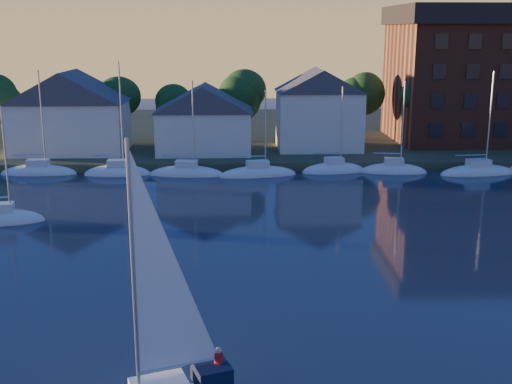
{
  "coord_description": "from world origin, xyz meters",
  "views": [
    {
      "loc": [
        -2.58,
        -19.36,
        15.22
      ],
      "look_at": [
        -1.07,
        22.0,
        4.78
      ],
      "focal_mm": 45.0,
      "sensor_mm": 36.0,
      "label": 1
    }
  ],
  "objects_px": {
    "clubhouse_east": "(319,108)",
    "condo_block": "(510,73)",
    "clubhouse_centre": "(204,118)",
    "clubhouse_west": "(70,111)",
    "drifting_sailboat_left": "(3,222)"
  },
  "relations": [
    {
      "from": "clubhouse_east",
      "to": "condo_block",
      "type": "xyz_separation_m",
      "value": [
        26.0,
        5.95,
        3.79
      ]
    },
    {
      "from": "clubhouse_centre",
      "to": "clubhouse_east",
      "type": "distance_m",
      "value": 14.17
    },
    {
      "from": "clubhouse_centre",
      "to": "clubhouse_east",
      "type": "xyz_separation_m",
      "value": [
        14.0,
        2.0,
        0.87
      ]
    },
    {
      "from": "clubhouse_east",
      "to": "clubhouse_west",
      "type": "bearing_deg",
      "value": -178.09
    },
    {
      "from": "condo_block",
      "to": "drifting_sailboat_left",
      "type": "height_order",
      "value": "condo_block"
    },
    {
      "from": "clubhouse_centre",
      "to": "drifting_sailboat_left",
      "type": "distance_m",
      "value": 30.25
    },
    {
      "from": "clubhouse_west",
      "to": "condo_block",
      "type": "bearing_deg",
      "value": 7.07
    },
    {
      "from": "clubhouse_west",
      "to": "clubhouse_centre",
      "type": "bearing_deg",
      "value": -3.58
    },
    {
      "from": "clubhouse_east",
      "to": "condo_block",
      "type": "distance_m",
      "value": 26.94
    },
    {
      "from": "clubhouse_west",
      "to": "condo_block",
      "type": "distance_m",
      "value": 56.56
    },
    {
      "from": "condo_block",
      "to": "clubhouse_east",
      "type": "bearing_deg",
      "value": -167.11
    },
    {
      "from": "drifting_sailboat_left",
      "to": "clubhouse_east",
      "type": "bearing_deg",
      "value": 32.52
    },
    {
      "from": "condo_block",
      "to": "clubhouse_centre",
      "type": "bearing_deg",
      "value": -168.76
    },
    {
      "from": "clubhouse_centre",
      "to": "drifting_sailboat_left",
      "type": "relative_size",
      "value": 1.09
    },
    {
      "from": "clubhouse_west",
      "to": "condo_block",
      "type": "xyz_separation_m",
      "value": [
        56.0,
        6.95,
        3.86
      ]
    }
  ]
}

